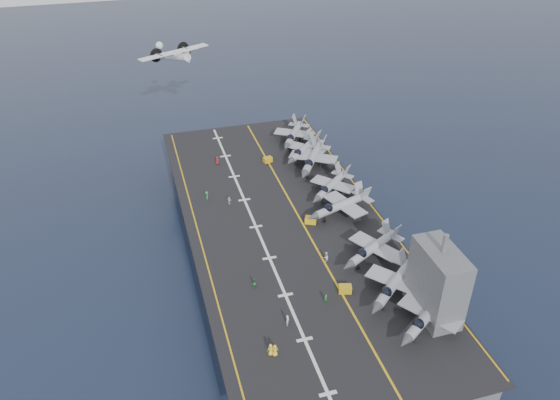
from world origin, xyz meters
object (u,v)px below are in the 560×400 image
object	(u,v)px
tow_cart_a	(345,289)
island_superstructure	(438,275)
transport_plane	(175,57)
fighter_jet_0	(428,314)

from	to	relation	value
tow_cart_a	island_superstructure	bearing A→B (deg)	-35.34
tow_cart_a	transport_plane	xyz separation A→B (m)	(-16.65, 79.69, 15.42)
island_superstructure	fighter_jet_0	xyz separation A→B (m)	(-2.30, -2.54, -4.99)
fighter_jet_0	transport_plane	bearing A→B (deg)	105.89
fighter_jet_0	tow_cart_a	xyz separation A→B (m)	(-9.06, 10.60, -1.88)
fighter_jet_0	tow_cart_a	size ratio (longest dim) A/B	7.25
fighter_jet_0	island_superstructure	bearing A→B (deg)	47.87
island_superstructure	tow_cart_a	size ratio (longest dim) A/B	6.27
island_superstructure	tow_cart_a	bearing A→B (deg)	144.66
island_superstructure	transport_plane	bearing A→B (deg)	107.70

